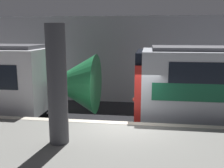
{
  "coord_description": "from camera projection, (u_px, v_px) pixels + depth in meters",
  "views": [
    {
      "loc": [
        0.79,
        -8.72,
        3.99
      ],
      "look_at": [
        -0.54,
        0.85,
        2.09
      ],
      "focal_mm": 42.0,
      "sensor_mm": 36.0,
      "label": 1
    }
  ],
  "objects": [
    {
      "name": "support_pillar_near",
      "position": [
        57.0,
        85.0,
        7.14
      ],
      "size": [
        0.54,
        0.54,
        3.31
      ],
      "color": "#47474C",
      "rests_on": "platform"
    },
    {
      "name": "ground_plane",
      "position": [
        124.0,
        146.0,
        9.35
      ],
      "size": [
        120.0,
        120.0,
        0.0
      ],
      "primitive_type": "plane",
      "color": "black"
    },
    {
      "name": "station_rear_barrier",
      "position": [
        134.0,
        60.0,
        14.83
      ],
      "size": [
        50.0,
        0.15,
        4.9
      ],
      "color": "#939399",
      "rests_on": "ground"
    }
  ]
}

